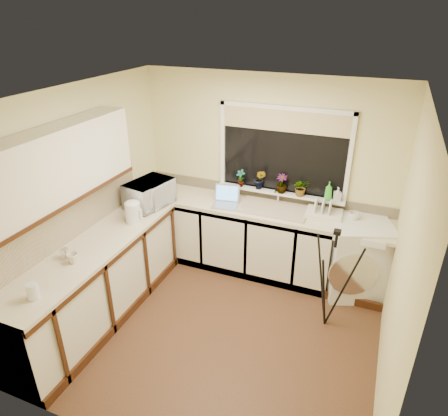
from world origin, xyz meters
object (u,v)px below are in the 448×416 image
plant_a (241,178)px  kettle (133,213)px  tripod (331,280)px  plant_b (260,179)px  steel_jar (65,254)px  cup_back (353,216)px  plant_c (281,184)px  soap_bottle_green (329,191)px  laptop (226,200)px  cup_left (73,258)px  dish_rack (324,214)px  washing_machine (357,257)px  glass_jug (33,291)px  plant_d (301,187)px  soap_bottle_clear (338,194)px  microwave (149,194)px

plant_a → kettle: bearing=-129.4°
tripod → plant_b: (-1.08, 0.94, 0.59)m
steel_jar → cup_back: steel_jar is taller
plant_c → soap_bottle_green: bearing=-0.3°
plant_a → plant_b: bearing=5.0°
tripod → plant_a: plant_a is taller
cup_back → plant_c: bearing=171.9°
laptop → kettle: size_ratio=1.50×
steel_jar → tripod: bearing=23.8°
plant_b → cup_left: 2.38m
dish_rack → tripod: 0.88m
tripod → soap_bottle_green: soap_bottle_green is taller
dish_rack → tripod: bearing=-75.9°
kettle → cup_back: kettle is taller
washing_machine → kettle: 2.65m
kettle → plant_b: (1.14, 1.11, 0.16)m
plant_b → laptop: bearing=-140.4°
glass_jug → plant_d: 3.08m
tripod → soap_bottle_clear: bearing=82.2°
plant_d → glass_jug: bearing=-123.1°
plant_b → plant_d: size_ratio=1.17×
microwave → plant_c: (1.48, 0.65, 0.11)m
soap_bottle_green → soap_bottle_clear: (0.11, 0.01, -0.03)m
washing_machine → plant_c: bearing=149.2°
steel_jar → microwave: (0.14, 1.34, 0.11)m
laptop → cup_left: size_ratio=3.24×
microwave → plant_d: 1.84m
plant_d → cup_left: bearing=-130.7°
steel_jar → washing_machine: bearing=34.5°
tripod → plant_c: (-0.80, 0.92, 0.58)m
plant_a → cup_left: bearing=-115.7°
soap_bottle_green → cup_left: soap_bottle_green is taller
plant_a → cup_left: plant_a is taller
plant_b → dish_rack: bearing=-11.0°
microwave → plant_b: bearing=-49.6°
laptop → plant_c: size_ratio=1.48×
tripod → microwave: 2.35m
plant_c → soap_bottle_clear: bearing=0.7°
dish_rack → plant_a: plant_a is taller
plant_d → soap_bottle_green: (0.33, -0.00, 0.01)m
laptop → cup_left: laptop is taller
plant_b → soap_bottle_green: plant_b is taller
laptop → plant_c: 0.71m
laptop → cup_left: (-0.88, -1.75, -0.01)m
cup_back → tripod: bearing=-96.5°
steel_jar → cup_back: bearing=36.6°
soap_bottle_clear → cup_left: bearing=-136.9°
kettle → plant_a: bearing=50.6°
steel_jar → microwave: bearing=83.9°
kettle → tripod: size_ratio=0.20×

